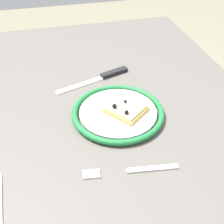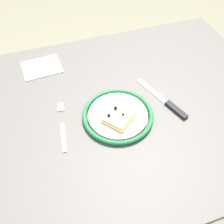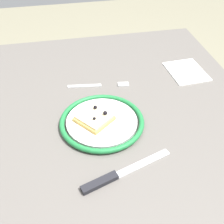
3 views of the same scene
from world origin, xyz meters
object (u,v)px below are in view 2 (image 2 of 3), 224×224
object	(u,v)px
pizza_slice_near	(118,117)
napkin	(42,67)
plate	(118,115)
fork	(62,125)
dining_table	(122,119)
knife	(169,104)

from	to	relation	value
pizza_slice_near	napkin	size ratio (longest dim) A/B	0.82
plate	fork	xyz separation A→B (m)	(-0.18, 0.02, -0.01)
fork	napkin	distance (m)	0.32
dining_table	fork	xyz separation A→B (m)	(-0.22, -0.02, 0.08)
napkin	pizza_slice_near	bearing A→B (deg)	-60.70
dining_table	napkin	size ratio (longest dim) A/B	7.84
pizza_slice_near	knife	distance (m)	0.19
pizza_slice_near	fork	size ratio (longest dim) A/B	0.60
plate	pizza_slice_near	size ratio (longest dim) A/B	1.96
knife	napkin	size ratio (longest dim) A/B	1.58
dining_table	knife	world-z (taller)	knife
pizza_slice_near	plate	bearing A→B (deg)	74.76
fork	pizza_slice_near	bearing A→B (deg)	-13.38
knife	fork	bearing A→B (deg)	175.25
dining_table	pizza_slice_near	size ratio (longest dim) A/B	9.58
pizza_slice_near	knife	size ratio (longest dim) A/B	0.52
dining_table	fork	size ratio (longest dim) A/B	5.74
fork	dining_table	bearing A→B (deg)	5.69
knife	napkin	world-z (taller)	knife
knife	fork	size ratio (longest dim) A/B	1.16
pizza_slice_near	napkin	bearing A→B (deg)	119.30
dining_table	plate	bearing A→B (deg)	-128.78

